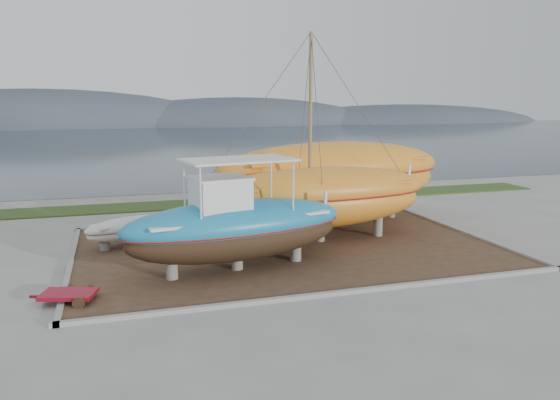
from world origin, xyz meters
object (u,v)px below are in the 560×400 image
object	(u,v)px
blue_caique	(236,215)
orange_bare_hull	(333,184)
white_dinghy	(130,232)
orange_sailboat	(321,140)
red_trailer	(69,297)

from	to	relation	value
blue_caique	orange_bare_hull	world-z (taller)	blue_caique
white_dinghy	blue_caique	bearing A→B (deg)	-76.10
blue_caique	orange_bare_hull	xyz separation A→B (m)	(6.61, 6.37, -0.05)
blue_caique	orange_bare_hull	distance (m)	9.19
orange_sailboat	white_dinghy	bearing A→B (deg)	165.53
orange_sailboat	red_trailer	world-z (taller)	orange_sailboat
orange_sailboat	blue_caique	bearing A→B (deg)	-148.87
orange_sailboat	red_trailer	xyz separation A→B (m)	(-10.61, -4.74, -4.55)
blue_caique	white_dinghy	distance (m)	6.36
white_dinghy	orange_bare_hull	xyz separation A→B (m)	(10.43, 1.52, 1.47)
white_dinghy	red_trailer	xyz separation A→B (m)	(-2.19, -6.56, -0.51)
orange_sailboat	orange_bare_hull	world-z (taller)	orange_sailboat
blue_caique	red_trailer	xyz separation A→B (m)	(-6.00, -1.70, -2.03)
white_dinghy	orange_sailboat	world-z (taller)	orange_sailboat
blue_caique	orange_bare_hull	size ratio (longest dim) A/B	0.70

